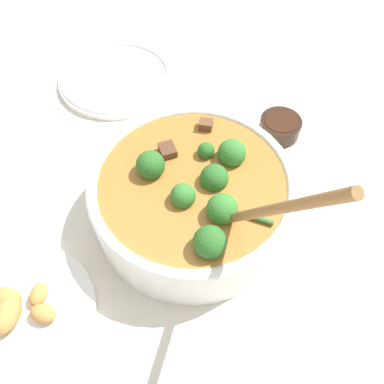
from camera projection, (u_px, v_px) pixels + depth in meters
name	position (u px, v px, depth m)	size (l,w,h in m)	color
ground_plane	(192.00, 214.00, 0.59)	(4.00, 4.00, 0.00)	silver
stew_bowl	(192.00, 195.00, 0.55)	(0.29, 0.35, 0.29)	white
condiment_bowl	(280.00, 126.00, 0.68)	(0.07, 0.07, 0.03)	black
empty_plate	(117.00, 77.00, 0.77)	(0.24, 0.24, 0.02)	white
food_plate	(14.00, 314.00, 0.49)	(0.21, 0.21, 0.04)	white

